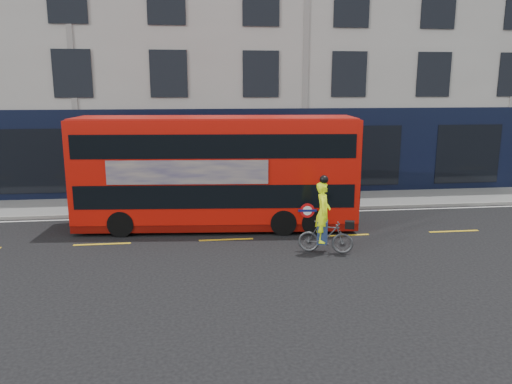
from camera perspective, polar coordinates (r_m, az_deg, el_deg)
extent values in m
plane|color=black|center=(15.97, 11.48, -6.45)|extent=(120.00, 120.00, 0.00)
cube|color=slate|center=(21.98, 6.20, -1.00)|extent=(60.00, 3.00, 0.12)
cube|color=gray|center=(20.56, 7.14, -1.92)|extent=(60.00, 0.12, 0.13)
cube|color=#A9A6A0|center=(27.89, 3.41, 17.19)|extent=(50.00, 10.00, 15.00)
cube|color=black|center=(23.05, 5.48, 4.53)|extent=(50.00, 0.08, 4.00)
cube|color=silver|center=(20.29, 7.34, -2.29)|extent=(58.00, 0.10, 0.01)
cube|color=#BE1007|center=(17.60, -4.59, 2.69)|extent=(9.91, 3.07, 3.50)
cube|color=#5F0803|center=(18.00, -4.48, -3.23)|extent=(9.90, 3.03, 0.27)
cube|color=black|center=(17.74, -4.54, 0.22)|extent=(9.52, 3.08, 0.80)
cube|color=black|center=(17.47, -4.64, 5.63)|extent=(9.52, 3.08, 0.80)
cube|color=#9D120B|center=(17.40, -4.68, 8.44)|extent=(9.70, 2.97, 0.07)
cube|color=black|center=(18.18, 11.06, 0.32)|extent=(0.22, 1.99, 0.80)
cube|color=black|center=(17.92, 11.27, 5.60)|extent=(0.22, 1.99, 0.80)
cube|color=black|center=(18.63, -19.76, 0.11)|extent=(0.22, 1.99, 0.80)
cube|color=tan|center=(16.54, -7.84, 2.24)|extent=(5.30, 0.51, 0.80)
cylinder|color=red|center=(16.87, 5.89, -2.12)|extent=(0.50, 0.06, 0.50)
cylinder|color=white|center=(16.87, 5.90, -2.13)|extent=(0.32, 0.05, 0.32)
cube|color=#0C1459|center=(16.86, 5.90, -2.13)|extent=(0.62, 0.07, 0.08)
cylinder|color=black|center=(18.11, 6.22, -2.59)|extent=(1.08, 2.33, 0.89)
cylinder|color=black|center=(17.99, 2.86, -2.63)|extent=(1.08, 2.33, 0.89)
cylinder|color=black|center=(18.38, -14.49, -2.69)|extent=(1.08, 2.33, 0.89)
imported|color=#47494C|center=(15.36, 7.96, -5.10)|extent=(1.74, 0.96, 1.00)
imported|color=#DBFA12|center=(15.15, 7.67, -2.30)|extent=(0.63, 0.78, 1.84)
cube|color=black|center=(15.22, 10.66, -3.70)|extent=(0.34, 0.30, 0.22)
cube|color=navy|center=(15.32, 7.60, -4.55)|extent=(0.40, 0.46, 0.70)
sphere|color=black|center=(14.94, 7.78, 1.42)|extent=(0.26, 0.26, 0.26)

